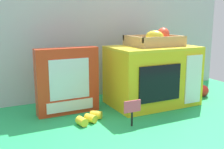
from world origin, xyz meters
name	(u,v)px	position (x,y,z in m)	size (l,w,h in m)	color
ground_plane	(114,108)	(0.00, 0.00, 0.00)	(1.70, 1.70, 0.00)	#219E54
display_back_panel	(92,24)	(0.00, 0.25, 0.37)	(1.61, 0.03, 0.74)	#B7BABF
toy_microwave	(152,75)	(0.19, -0.01, 0.14)	(0.39, 0.26, 0.27)	yellow
food_groups_crate	(155,40)	(0.22, 0.01, 0.30)	(0.23, 0.19, 0.08)	tan
cookie_set_box	(68,81)	(-0.20, 0.04, 0.14)	(0.26, 0.06, 0.28)	red
price_sign	(132,109)	(-0.03, -0.21, 0.07)	(0.07, 0.01, 0.10)	black
loose_toy_banana	(90,118)	(-0.16, -0.10, 0.02)	(0.12, 0.09, 0.03)	yellow
loose_toy_apple	(203,91)	(0.50, -0.03, 0.03)	(0.06, 0.06, 0.06)	red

